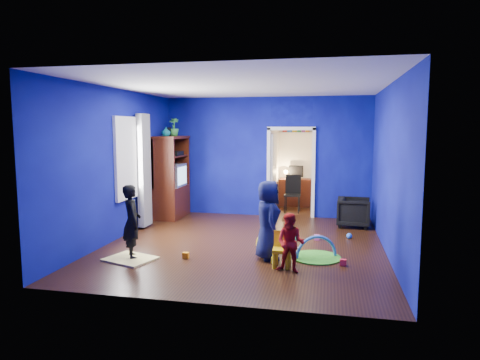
% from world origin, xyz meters
% --- Properties ---
extents(floor, '(5.00, 5.50, 0.01)m').
position_xyz_m(floor, '(0.00, 0.00, 0.00)').
color(floor, black).
rests_on(floor, ground).
extents(ceiling, '(5.00, 5.50, 0.01)m').
position_xyz_m(ceiling, '(0.00, 0.00, 2.90)').
color(ceiling, white).
rests_on(ceiling, wall_back).
extents(wall_back, '(5.00, 0.02, 2.90)m').
position_xyz_m(wall_back, '(0.00, 2.75, 1.45)').
color(wall_back, '#090967').
rests_on(wall_back, floor).
extents(wall_front, '(5.00, 0.02, 2.90)m').
position_xyz_m(wall_front, '(0.00, -2.75, 1.45)').
color(wall_front, '#090967').
rests_on(wall_front, floor).
extents(wall_left, '(0.02, 5.50, 2.90)m').
position_xyz_m(wall_left, '(-2.50, 0.00, 1.45)').
color(wall_left, '#090967').
rests_on(wall_left, floor).
extents(wall_right, '(0.02, 5.50, 2.90)m').
position_xyz_m(wall_right, '(2.50, 0.00, 1.45)').
color(wall_right, '#090967').
rests_on(wall_right, floor).
extents(alcove, '(1.00, 1.75, 2.50)m').
position_xyz_m(alcove, '(0.60, 3.62, 1.25)').
color(alcove, silver).
rests_on(alcove, floor).
extents(armchair, '(0.74, 0.72, 0.64)m').
position_xyz_m(armchair, '(2.06, 1.93, 0.32)').
color(armchair, black).
rests_on(armchair, floor).
extents(child_black, '(0.50, 0.54, 1.23)m').
position_xyz_m(child_black, '(-1.65, -1.20, 0.61)').
color(child_black, black).
rests_on(child_black, floor).
extents(child_navy, '(0.61, 0.74, 1.30)m').
position_xyz_m(child_navy, '(0.55, -0.78, 0.65)').
color(child_navy, '#0F1737').
rests_on(child_navy, floor).
extents(toddler_red, '(0.49, 0.41, 0.89)m').
position_xyz_m(toddler_red, '(0.97, -1.36, 0.45)').
color(toddler_red, red).
rests_on(toddler_red, floor).
extents(vase, '(0.25, 0.25, 0.22)m').
position_xyz_m(vase, '(-2.21, 1.79, 2.07)').
color(vase, '#0C5C67').
rests_on(vase, tv_armoire).
extents(potted_plant, '(0.28, 0.28, 0.44)m').
position_xyz_m(potted_plant, '(-2.21, 2.31, 2.18)').
color(potted_plant, green).
rests_on(potted_plant, tv_armoire).
extents(tv_armoire, '(0.58, 1.14, 1.96)m').
position_xyz_m(tv_armoire, '(-2.21, 2.09, 0.98)').
color(tv_armoire, '#40130A').
rests_on(tv_armoire, floor).
extents(crt_tv, '(0.46, 0.70, 0.54)m').
position_xyz_m(crt_tv, '(-2.17, 2.09, 1.02)').
color(crt_tv, silver).
rests_on(crt_tv, tv_armoire).
extents(yellow_blanket, '(0.90, 0.81, 0.03)m').
position_xyz_m(yellow_blanket, '(-1.65, -1.30, 0.01)').
color(yellow_blanket, '#F2E07A').
rests_on(yellow_blanket, floor).
extents(hopper_ball, '(0.38, 0.38, 0.38)m').
position_xyz_m(hopper_ball, '(0.50, -0.53, 0.19)').
color(hopper_ball, yellow).
rests_on(hopper_ball, floor).
extents(kid_chair, '(0.30, 0.30, 0.50)m').
position_xyz_m(kid_chair, '(0.82, -1.16, 0.25)').
color(kid_chair, yellow).
rests_on(kid_chair, floor).
extents(play_mat, '(0.82, 0.82, 0.02)m').
position_xyz_m(play_mat, '(1.33, -0.58, 0.01)').
color(play_mat, '#409321').
rests_on(play_mat, floor).
extents(toy_arch, '(0.69, 0.36, 0.74)m').
position_xyz_m(toy_arch, '(1.33, -0.58, 0.02)').
color(toy_arch, '#3F8CD8').
rests_on(toy_arch, floor).
extents(window_left, '(0.03, 0.95, 1.55)m').
position_xyz_m(window_left, '(-2.48, 0.35, 1.55)').
color(window_left, white).
rests_on(window_left, wall_left).
extents(curtain, '(0.14, 0.42, 2.40)m').
position_xyz_m(curtain, '(-2.37, 0.90, 1.25)').
color(curtain, slate).
rests_on(curtain, floor).
extents(doorway, '(1.16, 0.10, 2.10)m').
position_xyz_m(doorway, '(0.60, 2.75, 1.05)').
color(doorway, white).
rests_on(doorway, floor).
extents(study_desk, '(0.88, 0.44, 0.75)m').
position_xyz_m(study_desk, '(0.60, 4.26, 0.38)').
color(study_desk, '#3D140A').
rests_on(study_desk, floor).
extents(desk_monitor, '(0.40, 0.05, 0.32)m').
position_xyz_m(desk_monitor, '(0.60, 4.38, 0.95)').
color(desk_monitor, black).
rests_on(desk_monitor, study_desk).
extents(desk_lamp, '(0.14, 0.14, 0.14)m').
position_xyz_m(desk_lamp, '(0.32, 4.32, 0.93)').
color(desk_lamp, '#FFD88C').
rests_on(desk_lamp, study_desk).
extents(folding_chair, '(0.40, 0.40, 0.92)m').
position_xyz_m(folding_chair, '(0.60, 3.30, 0.46)').
color(folding_chair, black).
rests_on(folding_chair, floor).
extents(book_shelf, '(0.88, 0.24, 0.04)m').
position_xyz_m(book_shelf, '(0.60, 4.37, 2.02)').
color(book_shelf, white).
rests_on(book_shelf, study_desk).
extents(toy_0, '(0.10, 0.08, 0.10)m').
position_xyz_m(toy_0, '(1.75, -0.89, 0.05)').
color(toy_0, red).
rests_on(toy_0, floor).
extents(toy_1, '(0.11, 0.11, 0.11)m').
position_xyz_m(toy_1, '(1.93, 0.85, 0.06)').
color(toy_1, blue).
rests_on(toy_1, floor).
extents(toy_2, '(0.10, 0.08, 0.10)m').
position_xyz_m(toy_2, '(-0.78, -1.04, 0.05)').
color(toy_2, orange).
rests_on(toy_2, floor).
extents(toy_3, '(0.11, 0.11, 0.11)m').
position_xyz_m(toy_3, '(0.89, 0.41, 0.06)').
color(toy_3, green).
rests_on(toy_3, floor).
extents(toy_4, '(0.10, 0.08, 0.10)m').
position_xyz_m(toy_4, '(1.31, 0.60, 0.05)').
color(toy_4, '#CF4D98').
rests_on(toy_4, floor).
extents(toy_5, '(0.10, 0.08, 0.10)m').
position_xyz_m(toy_5, '(0.68, -1.00, 0.05)').
color(toy_5, yellow).
rests_on(toy_5, floor).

